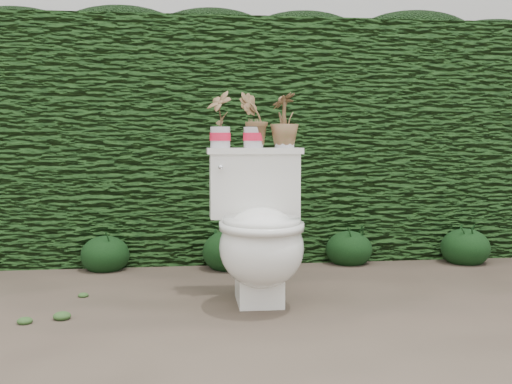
{
  "coord_description": "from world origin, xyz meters",
  "views": [
    {
      "loc": [
        -0.3,
        -3.0,
        0.84
      ],
      "look_at": [
        0.12,
        0.26,
        0.55
      ],
      "focal_mm": 45.0,
      "sensor_mm": 36.0,
      "label": 1
    }
  ],
  "objects": [
    {
      "name": "potted_plant_right",
      "position": [
        0.28,
        0.36,
        0.91
      ],
      "size": [
        0.21,
        0.21,
        0.27
      ],
      "primitive_type": "imported",
      "rotation": [
        0.0,
        0.0,
        4.09
      ],
      "color": "#2D7223",
      "rests_on": "toilet"
    },
    {
      "name": "house_wall",
      "position": [
        0.6,
        6.0,
        2.0
      ],
      "size": [
        8.0,
        3.5,
        4.0
      ],
      "primitive_type": "cube",
      "color": "silver",
      "rests_on": "ground"
    },
    {
      "name": "liriope_clump_4",
      "position": [
        0.84,
        1.06,
        0.12
      ],
      "size": [
        0.31,
        0.31,
        0.24
      ],
      "primitive_type": "ellipsoid",
      "color": "#153512",
      "rests_on": "ground"
    },
    {
      "name": "hedge",
      "position": [
        0.0,
        1.6,
        0.8
      ],
      "size": [
        8.0,
        1.0,
        1.6
      ],
      "primitive_type": "cube",
      "color": "#26501A",
      "rests_on": "ground"
    },
    {
      "name": "potted_plant_left",
      "position": [
        -0.06,
        0.36,
        0.92
      ],
      "size": [
        0.17,
        0.18,
        0.28
      ],
      "primitive_type": "imported",
      "rotation": [
        0.0,
        0.0,
        5.33
      ],
      "color": "#2D7223",
      "rests_on": "toilet"
    },
    {
      "name": "toilet",
      "position": [
        0.12,
        0.12,
        0.36
      ],
      "size": [
        0.5,
        0.69,
        0.78
      ],
      "rotation": [
        0.0,
        0.0,
        -0.02
      ],
      "color": "white",
      "rests_on": "ground"
    },
    {
      "name": "liriope_clump_3",
      "position": [
        0.04,
        0.99,
        0.14
      ],
      "size": [
        0.34,
        0.34,
        0.27
      ],
      "primitive_type": "ellipsoid",
      "color": "#153512",
      "rests_on": "ground"
    },
    {
      "name": "liriope_clump_5",
      "position": [
        1.61,
        0.98,
        0.13
      ],
      "size": [
        0.32,
        0.32,
        0.26
      ],
      "primitive_type": "ellipsoid",
      "color": "#153512",
      "rests_on": "ground"
    },
    {
      "name": "potted_plant_center",
      "position": [
        0.12,
        0.36,
        0.91
      ],
      "size": [
        0.16,
        0.14,
        0.28
      ],
      "primitive_type": "imported",
      "rotation": [
        0.0,
        0.0,
        3.24
      ],
      "color": "#2D7223",
      "rests_on": "toilet"
    },
    {
      "name": "ground",
      "position": [
        0.0,
        0.0,
        0.0
      ],
      "size": [
        60.0,
        60.0,
        0.0
      ],
      "primitive_type": "plane",
      "color": "brown",
      "rests_on": "ground"
    },
    {
      "name": "liriope_clump_2",
      "position": [
        -0.73,
        1.06,
        0.12
      ],
      "size": [
        0.3,
        0.3,
        0.24
      ],
      "primitive_type": "ellipsoid",
      "color": "#153512",
      "rests_on": "ground"
    }
  ]
}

